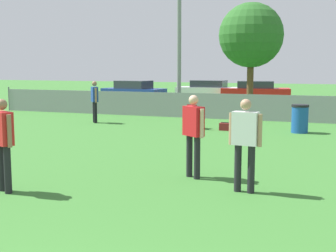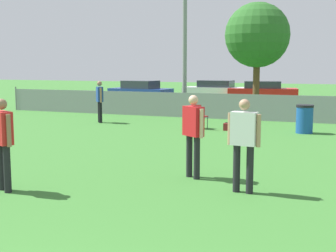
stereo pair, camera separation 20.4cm
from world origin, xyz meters
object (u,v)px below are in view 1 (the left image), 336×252
(parked_car_blue, at_px, (134,92))
(parked_car_white, at_px, (209,90))
(player_receiver_white, at_px, (245,138))
(folding_chair_sideline, at_px, (194,115))
(spectator_in_blue, at_px, (95,99))
(trash_bin, at_px, (300,119))
(player_thrower_red, at_px, (193,130))
(gear_bag_sideline, at_px, (228,127))
(tree_near_pole, at_px, (251,36))
(player_defender_red, at_px, (3,138))
(parked_car_red, at_px, (255,91))

(parked_car_blue, bearing_deg, parked_car_white, 53.72)
(player_receiver_white, xyz_separation_m, folding_chair_sideline, (-3.48, 7.93, -0.48))
(folding_chair_sideline, xyz_separation_m, parked_car_white, (-3.72, 15.03, 0.12))
(spectator_in_blue, bearing_deg, parked_car_white, -43.01)
(trash_bin, relative_size, parked_car_white, 0.22)
(player_thrower_red, distance_m, folding_chair_sideline, 7.57)
(gear_bag_sideline, bearing_deg, player_thrower_red, -82.04)
(spectator_in_blue, bearing_deg, folding_chair_sideline, -134.80)
(tree_near_pole, height_order, player_thrower_red, tree_near_pole)
(player_defender_red, relative_size, player_thrower_red, 1.00)
(player_thrower_red, distance_m, player_receiver_white, 1.41)
(gear_bag_sideline, bearing_deg, parked_car_blue, 128.82)
(tree_near_pole, xyz_separation_m, parked_car_red, (-1.19, 7.99, -3.11))
(tree_near_pole, distance_m, folding_chair_sideline, 7.54)
(parked_car_red, bearing_deg, parked_car_blue, -162.60)
(player_receiver_white, relative_size, parked_car_red, 0.36)
(folding_chair_sideline, height_order, parked_car_white, parked_car_white)
(spectator_in_blue, distance_m, parked_car_blue, 11.12)
(player_thrower_red, xyz_separation_m, folding_chair_sideline, (-2.27, 7.20, -0.48))
(spectator_in_blue, xyz_separation_m, gear_bag_sideline, (5.56, -0.29, -0.85))
(spectator_in_blue, xyz_separation_m, parked_car_red, (3.83, 14.47, -0.34))
(trash_bin, relative_size, parked_car_red, 0.21)
(player_defender_red, relative_size, player_receiver_white, 1.00)
(player_defender_red, bearing_deg, parked_car_red, 115.73)
(tree_near_pole, xyz_separation_m, gear_bag_sideline, (0.54, -6.77, -3.61))
(gear_bag_sideline, height_order, parked_car_white, parked_car_white)
(player_thrower_red, bearing_deg, tree_near_pole, 130.05)
(player_thrower_red, height_order, trash_bin, player_thrower_red)
(tree_near_pole, height_order, gear_bag_sideline, tree_near_pole)
(parked_car_blue, bearing_deg, spectator_in_blue, -66.52)
(spectator_in_blue, relative_size, gear_bag_sideline, 2.90)
(folding_chair_sideline, distance_m, gear_bag_sideline, 1.33)
(player_thrower_red, xyz_separation_m, trash_bin, (1.43, 7.52, -0.51))
(gear_bag_sideline, xyz_separation_m, parked_car_blue, (-8.79, 10.93, 0.52))
(folding_chair_sideline, bearing_deg, parked_car_blue, -35.01)
(gear_bag_sideline, distance_m, parked_car_red, 14.87)
(folding_chair_sideline, bearing_deg, trash_bin, -154.66)
(player_defender_red, bearing_deg, folding_chair_sideline, 112.43)
(spectator_in_blue, distance_m, folding_chair_sideline, 4.33)
(player_defender_red, xyz_separation_m, player_thrower_red, (2.87, 2.27, 0.00))
(folding_chair_sideline, bearing_deg, parked_car_red, -67.74)
(folding_chair_sideline, distance_m, parked_car_blue, 13.27)
(player_defender_red, xyz_separation_m, player_receiver_white, (4.08, 1.54, 0.00))
(folding_chair_sideline, relative_size, parked_car_blue, 0.22)
(trash_bin, height_order, parked_car_white, parked_car_white)
(spectator_in_blue, distance_m, gear_bag_sideline, 5.63)
(trash_bin, distance_m, parked_car_red, 15.04)
(player_receiver_white, bearing_deg, player_defender_red, -153.22)
(player_defender_red, distance_m, parked_car_red, 24.24)
(player_receiver_white, xyz_separation_m, gear_bag_sideline, (-2.22, 7.94, -0.87))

